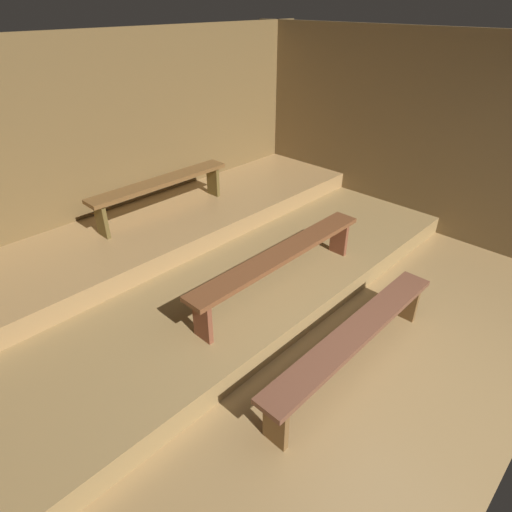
% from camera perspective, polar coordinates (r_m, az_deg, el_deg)
% --- Properties ---
extents(ground, '(6.90, 5.48, 0.08)m').
position_cam_1_polar(ground, '(4.81, -1.07, -6.54)').
color(ground, '#9B794A').
extents(wall_back, '(6.90, 0.06, 2.62)m').
position_cam_1_polar(wall_back, '(5.95, -18.14, 14.20)').
color(wall_back, brown).
rests_on(wall_back, ground).
extents(wall_right, '(0.06, 5.48, 2.62)m').
position_cam_1_polar(wall_right, '(6.56, 18.92, 15.57)').
color(wall_right, brown).
rests_on(wall_right, ground).
extents(platform_lower, '(6.10, 3.14, 0.23)m').
position_cam_1_polar(platform_lower, '(5.20, -7.12, -1.50)').
color(platform_lower, olive).
rests_on(platform_lower, ground).
extents(platform_middle, '(6.10, 1.49, 0.23)m').
position_cam_1_polar(platform_middle, '(5.67, -12.64, 3.66)').
color(platform_middle, '#A07B4B').
rests_on(platform_middle, platform_lower).
extents(bench_floor_center, '(2.30, 0.27, 0.47)m').
position_cam_1_polar(bench_floor_center, '(3.86, 13.09, -10.50)').
color(bench_floor_center, brown).
rests_on(bench_floor_center, ground).
extents(bench_lower_center, '(2.37, 0.27, 0.47)m').
position_cam_1_polar(bench_lower_center, '(4.37, 3.40, -0.29)').
color(bench_lower_center, brown).
rests_on(bench_lower_center, platform_lower).
extents(bench_middle_center, '(1.97, 0.27, 0.47)m').
position_cam_1_polar(bench_middle_center, '(5.64, -12.58, 9.11)').
color(bench_middle_center, brown).
rests_on(bench_middle_center, platform_middle).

